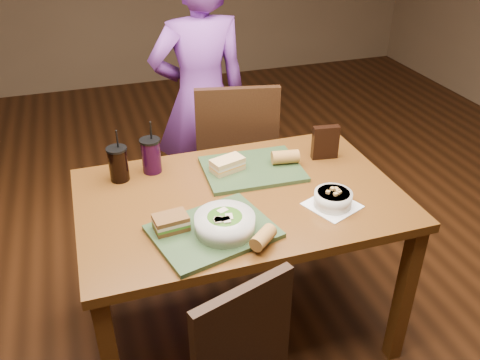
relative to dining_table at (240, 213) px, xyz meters
The scene contains 15 objects.
ground 0.66m from the dining_table, ahead, with size 6.00×6.00×0.00m, color #381C0B.
dining_table is the anchor object (origin of this frame).
chair_far 0.71m from the dining_table, 75.58° to the left, with size 0.50×0.51×0.98m.
diner 1.00m from the dining_table, 84.91° to the left, with size 0.56×0.37×1.55m, color #763798.
tray_near 0.30m from the dining_table, 128.56° to the right, with size 0.42×0.32×0.02m, color #2B4223.
tray_far 0.23m from the dining_table, 56.53° to the left, with size 0.42×0.32×0.02m, color #2B4223.
salad_bowl 0.31m from the dining_table, 119.52° to the right, with size 0.22×0.22×0.07m.
soup_bowl 0.39m from the dining_table, 30.58° to the right, with size 0.23×0.23×0.07m.
sandwich_near 0.38m from the dining_table, 152.11° to the right, with size 0.13×0.09×0.06m.
sandwich_far 0.22m from the dining_table, 89.73° to the left, with size 0.16×0.12×0.06m.
baguette_near 0.38m from the dining_table, 94.90° to the right, with size 0.05×0.05×0.11m, color #AD7533.
baguette_far 0.34m from the dining_table, 31.43° to the left, with size 0.06×0.06×0.12m, color #AD7533.
cup_cola 0.55m from the dining_table, 148.58° to the left, with size 0.09×0.09×0.23m.
cup_berry 0.46m from the dining_table, 135.39° to the left, with size 0.09×0.09×0.24m.
chip_bag 0.53m from the dining_table, 21.28° to the left, with size 0.12×0.04×0.16m, color black.
Camera 1 is at (-0.54, -1.65, 1.87)m, focal length 38.00 mm.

